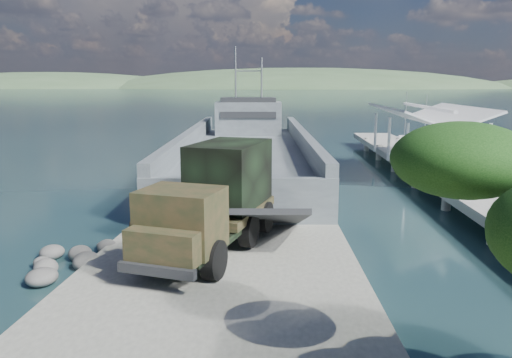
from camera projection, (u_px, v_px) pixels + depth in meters
name	position (u px, v px, depth m)	size (l,w,h in m)	color
ground	(222.00, 277.00, 18.14)	(1400.00, 1400.00, 0.00)	#1B3941
boat_ramp	(219.00, 281.00, 17.12)	(10.00, 18.00, 0.50)	gray
shoreline_rocks	(60.00, 269.00, 18.84)	(3.20, 5.60, 0.90)	#595956
distant_headlands	(316.00, 88.00, 565.76)	(1000.00, 240.00, 48.00)	#405C39
pier	(428.00, 158.00, 35.81)	(6.40, 44.00, 6.10)	#9B9B92
landing_craft	(246.00, 159.00, 39.54)	(10.58, 38.06, 11.22)	#51585F
military_truck	(216.00, 198.00, 19.45)	(4.90, 9.02, 4.01)	black
soldier	(138.00, 237.00, 18.30)	(0.63, 0.42, 1.74)	#212E19
sailboat_near	(424.00, 148.00, 51.34)	(1.84, 4.94, 5.89)	white
sailboat_far	(404.00, 141.00, 56.52)	(2.40, 5.15, 6.05)	white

